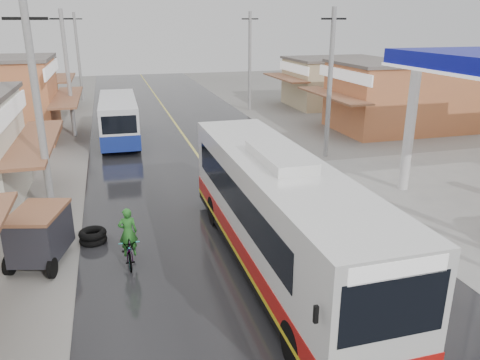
{
  "coord_description": "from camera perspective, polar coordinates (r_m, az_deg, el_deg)",
  "views": [
    {
      "loc": [
        -4.61,
        -8.36,
        7.38
      ],
      "look_at": [
        -0.11,
        7.7,
        1.63
      ],
      "focal_mm": 35.0,
      "sensor_mm": 36.0,
      "label": 1
    }
  ],
  "objects": [
    {
      "name": "utility_poles_left",
      "position": [
        25.56,
        -20.33,
        1.02
      ],
      "size": [
        1.6,
        50.0,
        8.0
      ],
      "primitive_type": null,
      "color": "gray",
      "rests_on": "ground"
    },
    {
      "name": "utility_poles_right",
      "position": [
        27.11,
        10.36,
        2.91
      ],
      "size": [
        1.6,
        36.0,
        8.0
      ],
      "primitive_type": null,
      "color": "gray",
      "rests_on": "ground"
    },
    {
      "name": "second_bus",
      "position": [
        30.57,
        -14.55,
        7.26
      ],
      "size": [
        2.37,
        8.24,
        2.72
      ],
      "rotation": [
        0.0,
        0.0,
        -0.02
      ],
      "color": "silver",
      "rests_on": "road"
    },
    {
      "name": "ground",
      "position": [
        12.07,
        11.04,
        -19.09
      ],
      "size": [
        120.0,
        120.0,
        0.0
      ],
      "primitive_type": "plane",
      "color": "slate",
      "rests_on": "ground"
    },
    {
      "name": "cyclist",
      "position": [
        15.28,
        -13.38,
        -7.71
      ],
      "size": [
        0.65,
        1.82,
        1.95
      ],
      "rotation": [
        0.0,
        0.0,
        0.01
      ],
      "color": "black",
      "rests_on": "ground"
    },
    {
      "name": "tricycle_near",
      "position": [
        16.04,
        -23.24,
        -5.98
      ],
      "size": [
        2.04,
        2.63,
        1.79
      ],
      "rotation": [
        0.0,
        0.0,
        -0.26
      ],
      "color": "#26262D",
      "rests_on": "ground"
    },
    {
      "name": "road",
      "position": [
        24.93,
        -4.3,
        1.77
      ],
      "size": [
        12.0,
        90.0,
        0.02
      ],
      "primitive_type": "cube",
      "color": "black",
      "rests_on": "ground"
    },
    {
      "name": "centre_line",
      "position": [
        24.92,
        -4.3,
        1.79
      ],
      "size": [
        0.15,
        90.0,
        0.01
      ],
      "primitive_type": "cube",
      "color": "#D8CC4C",
      "rests_on": "road"
    },
    {
      "name": "coach_bus",
      "position": [
        14.17,
        4.56,
        -4.14
      ],
      "size": [
        2.87,
        12.12,
        3.78
      ],
      "rotation": [
        0.0,
        0.0,
        0.0
      ],
      "color": "silver",
      "rests_on": "road"
    },
    {
      "name": "tyre_stack",
      "position": [
        17.12,
        -17.5,
        -6.57
      ],
      "size": [
        0.95,
        0.95,
        0.49
      ],
      "color": "black",
      "rests_on": "ground"
    }
  ]
}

